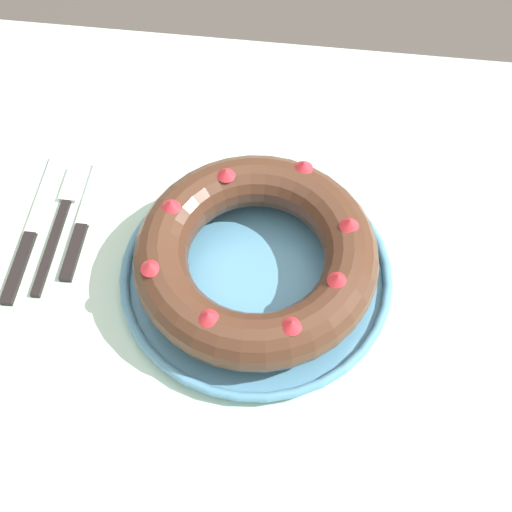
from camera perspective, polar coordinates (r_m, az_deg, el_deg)
ground_plane at (r=1.61m, az=-0.26°, el=-15.58°), size 8.00×8.00×0.00m
dining_table at (r=1.00m, az=-0.41°, el=-4.79°), size 1.49×0.92×0.74m
serving_dish at (r=0.92m, az=0.00°, el=-1.49°), size 0.35×0.35×0.02m
bundt_cake at (r=0.88m, az=-0.00°, el=0.01°), size 0.31×0.31×0.08m
fork at (r=1.01m, az=-15.35°, el=2.90°), size 0.02×0.21×0.01m
serving_knife at (r=1.01m, az=-17.63°, el=1.52°), size 0.02×0.24×0.01m
cake_knife at (r=1.00m, az=-13.79°, el=2.24°), size 0.02×0.20×0.01m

